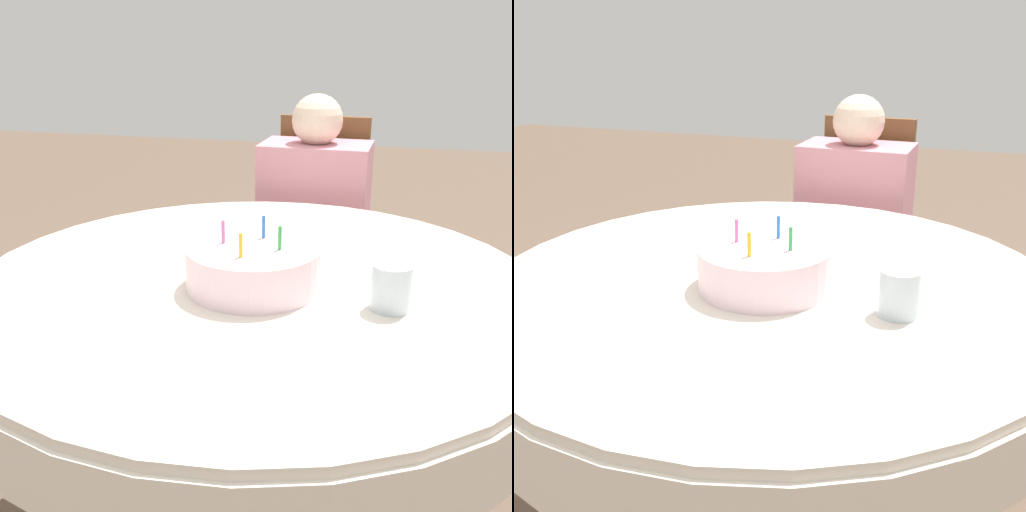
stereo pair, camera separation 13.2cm
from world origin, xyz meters
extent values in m
cylinder|color=silver|center=(0.00, 0.00, 0.72)|extent=(1.29, 1.29, 0.02)
cylinder|color=silver|center=(0.00, 0.00, 0.65)|extent=(1.31, 1.31, 0.13)
cylinder|color=#4C331E|center=(-0.35, -0.35, 0.36)|extent=(0.05, 0.05, 0.71)
cylinder|color=#4C331E|center=(-0.35, 0.35, 0.36)|extent=(0.05, 0.05, 0.71)
cylinder|color=#4C331E|center=(0.35, 0.35, 0.36)|extent=(0.05, 0.05, 0.71)
cube|color=brown|center=(0.00, 0.87, 0.41)|extent=(0.38, 0.38, 0.04)
cube|color=brown|center=(0.01, 1.04, 0.70)|extent=(0.34, 0.04, 0.54)
cylinder|color=brown|center=(-0.16, 0.72, 0.20)|extent=(0.04, 0.04, 0.39)
cylinder|color=brown|center=(0.16, 0.71, 0.20)|extent=(0.04, 0.04, 0.39)
cylinder|color=brown|center=(-0.15, 1.04, 0.20)|extent=(0.04, 0.04, 0.39)
cylinder|color=brown|center=(0.17, 1.03, 0.20)|extent=(0.04, 0.04, 0.39)
cylinder|color=beige|center=(-0.10, 0.71, 0.21)|extent=(0.09, 0.09, 0.43)
cylinder|color=beige|center=(0.09, 0.70, 0.21)|extent=(0.09, 0.09, 0.43)
cube|color=#C67F8E|center=(0.00, 0.87, 0.66)|extent=(0.39, 0.25, 0.46)
sphere|color=beige|center=(0.00, 0.87, 0.97)|extent=(0.18, 0.18, 0.18)
cylinder|color=silver|center=(0.01, -0.06, 0.78)|extent=(0.29, 0.29, 0.09)
cylinder|color=green|center=(0.07, -0.07, 0.85)|extent=(0.01, 0.01, 0.05)
cylinder|color=blue|center=(0.02, 0.00, 0.85)|extent=(0.01, 0.01, 0.05)
cylinder|color=#D166B2|center=(-0.06, -0.05, 0.85)|extent=(0.01, 0.01, 0.05)
cylinder|color=gold|center=(0.00, -0.13, 0.85)|extent=(0.01, 0.01, 0.05)
cylinder|color=silver|center=(0.30, -0.10, 0.78)|extent=(0.08, 0.08, 0.09)
camera|label=1|loc=(0.30, -1.22, 1.25)|focal=42.00mm
camera|label=2|loc=(0.43, -1.18, 1.25)|focal=42.00mm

